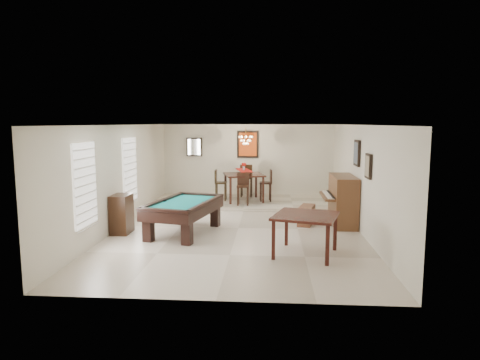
# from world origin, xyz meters

# --- Properties ---
(ground_plane) EXTENTS (6.00, 9.00, 0.02)m
(ground_plane) POSITION_xyz_m (0.00, 0.00, -0.01)
(ground_plane) COLOR beige
(wall_back) EXTENTS (6.00, 0.04, 2.60)m
(wall_back) POSITION_xyz_m (0.00, 4.50, 1.30)
(wall_back) COLOR silver
(wall_back) RESTS_ON ground_plane
(wall_front) EXTENTS (6.00, 0.04, 2.60)m
(wall_front) POSITION_xyz_m (0.00, -4.50, 1.30)
(wall_front) COLOR silver
(wall_front) RESTS_ON ground_plane
(wall_left) EXTENTS (0.04, 9.00, 2.60)m
(wall_left) POSITION_xyz_m (-3.00, 0.00, 1.30)
(wall_left) COLOR silver
(wall_left) RESTS_ON ground_plane
(wall_right) EXTENTS (0.04, 9.00, 2.60)m
(wall_right) POSITION_xyz_m (3.00, 0.00, 1.30)
(wall_right) COLOR silver
(wall_right) RESTS_ON ground_plane
(ceiling) EXTENTS (6.00, 9.00, 0.04)m
(ceiling) POSITION_xyz_m (0.00, 0.00, 2.60)
(ceiling) COLOR white
(ceiling) RESTS_ON wall_back
(dining_step) EXTENTS (6.00, 2.50, 0.12)m
(dining_step) POSITION_xyz_m (0.00, 3.25, 0.06)
(dining_step) COLOR beige
(dining_step) RESTS_ON ground_plane
(window_left_front) EXTENTS (0.06, 1.00, 1.70)m
(window_left_front) POSITION_xyz_m (-2.97, -2.20, 1.40)
(window_left_front) COLOR white
(window_left_front) RESTS_ON wall_left
(window_left_rear) EXTENTS (0.06, 1.00, 1.70)m
(window_left_rear) POSITION_xyz_m (-2.97, 0.60, 1.40)
(window_left_rear) COLOR white
(window_left_rear) RESTS_ON wall_left
(pool_table) EXTENTS (1.70, 2.48, 0.75)m
(pool_table) POSITION_xyz_m (-1.27, -0.60, 0.38)
(pool_table) COLOR black
(pool_table) RESTS_ON ground_plane
(square_table) EXTENTS (1.48, 1.48, 0.83)m
(square_table) POSITION_xyz_m (1.51, -2.11, 0.41)
(square_table) COLOR black
(square_table) RESTS_ON ground_plane
(upright_piano) EXTENTS (0.87, 1.54, 1.29)m
(upright_piano) POSITION_xyz_m (2.55, 0.59, 0.64)
(upright_piano) COLOR brown
(upright_piano) RESTS_ON ground_plane
(piano_bench) EXTENTS (0.54, 0.91, 0.48)m
(piano_bench) POSITION_xyz_m (1.76, 0.56, 0.24)
(piano_bench) COLOR brown
(piano_bench) RESTS_ON ground_plane
(apothecary_chest) EXTENTS (0.42, 0.63, 0.94)m
(apothecary_chest) POSITION_xyz_m (-2.77, -0.70, 0.47)
(apothecary_chest) COLOR black
(apothecary_chest) RESTS_ON ground_plane
(dining_table) EXTENTS (1.47, 1.47, 1.00)m
(dining_table) POSITION_xyz_m (-0.06, 3.21, 0.62)
(dining_table) COLOR black
(dining_table) RESTS_ON dining_step
(flower_vase) EXTENTS (0.15, 0.15, 0.26)m
(flower_vase) POSITION_xyz_m (-0.06, 3.21, 1.25)
(flower_vase) COLOR #A6160E
(flower_vase) RESTS_ON dining_table
(dining_chair_south) EXTENTS (0.38, 0.38, 1.01)m
(dining_chair_south) POSITION_xyz_m (-0.04, 2.46, 0.62)
(dining_chair_south) COLOR black
(dining_chair_south) RESTS_ON dining_step
(dining_chair_north) EXTENTS (0.42, 0.42, 1.13)m
(dining_chair_north) POSITION_xyz_m (-0.02, 4.00, 0.68)
(dining_chair_north) COLOR black
(dining_chair_north) RESTS_ON dining_step
(dining_chair_west) EXTENTS (0.38, 0.38, 1.00)m
(dining_chair_west) POSITION_xyz_m (-0.81, 3.23, 0.62)
(dining_chair_west) COLOR black
(dining_chair_west) RESTS_ON dining_step
(dining_chair_east) EXTENTS (0.41, 0.41, 1.03)m
(dining_chair_east) POSITION_xyz_m (0.65, 3.19, 0.63)
(dining_chair_east) COLOR black
(dining_chair_east) RESTS_ON dining_step
(chandelier) EXTENTS (0.44, 0.44, 0.60)m
(chandelier) POSITION_xyz_m (0.00, 3.20, 2.20)
(chandelier) COLOR #FFE5B2
(chandelier) RESTS_ON ceiling
(back_painting) EXTENTS (0.75, 0.06, 0.95)m
(back_painting) POSITION_xyz_m (0.00, 4.46, 1.90)
(back_painting) COLOR #D84C14
(back_painting) RESTS_ON wall_back
(back_mirror) EXTENTS (0.55, 0.06, 0.65)m
(back_mirror) POSITION_xyz_m (-1.90, 4.46, 1.80)
(back_mirror) COLOR white
(back_mirror) RESTS_ON wall_back
(right_picture_upper) EXTENTS (0.06, 0.55, 0.65)m
(right_picture_upper) POSITION_xyz_m (2.96, 0.30, 1.90)
(right_picture_upper) COLOR slate
(right_picture_upper) RESTS_ON wall_right
(right_picture_lower) EXTENTS (0.06, 0.45, 0.55)m
(right_picture_lower) POSITION_xyz_m (2.96, -1.00, 1.70)
(right_picture_lower) COLOR gray
(right_picture_lower) RESTS_ON wall_right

